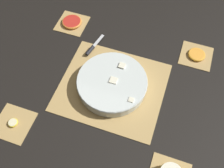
% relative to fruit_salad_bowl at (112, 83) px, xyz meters
% --- Properties ---
extents(ground_plane, '(6.00, 6.00, 0.00)m').
position_rel_fruit_salad_bowl_xyz_m(ground_plane, '(-0.00, -0.00, -0.04)').
color(ground_plane, black).
extents(bamboo_mat_center, '(0.44, 0.39, 0.01)m').
position_rel_fruit_salad_bowl_xyz_m(bamboo_mat_center, '(-0.00, -0.00, -0.03)').
color(bamboo_mat_center, tan).
rests_on(bamboo_mat_center, ground_plane).
extents(coaster_mat_near_left, '(0.14, 0.14, 0.01)m').
position_rel_fruit_salad_bowl_xyz_m(coaster_mat_near_left, '(-0.31, -0.29, -0.03)').
color(coaster_mat_near_left, tan).
rests_on(coaster_mat_near_left, ground_plane).
extents(coaster_mat_far_left, '(0.14, 0.14, 0.01)m').
position_rel_fruit_salad_bowl_xyz_m(coaster_mat_far_left, '(-0.31, 0.28, -0.03)').
color(coaster_mat_far_left, tan).
rests_on(coaster_mat_far_left, ground_plane).
extents(coaster_mat_far_right, '(0.14, 0.14, 0.01)m').
position_rel_fruit_salad_bowl_xyz_m(coaster_mat_far_right, '(0.31, 0.28, -0.03)').
color(coaster_mat_far_right, tan).
rests_on(coaster_mat_far_right, ground_plane).
extents(fruit_salad_bowl, '(0.30, 0.30, 0.06)m').
position_rel_fruit_salad_bowl_xyz_m(fruit_salad_bowl, '(0.00, 0.00, 0.00)').
color(fruit_salad_bowl, silver).
rests_on(fruit_salad_bowl, bamboo_mat_center).
extents(paring_knife, '(0.05, 0.14, 0.02)m').
position_rel_fruit_salad_bowl_xyz_m(paring_knife, '(-0.16, 0.15, -0.02)').
color(paring_knife, silver).
rests_on(paring_knife, bamboo_mat_center).
extents(orange_slice_whole, '(0.08, 0.08, 0.01)m').
position_rel_fruit_salad_bowl_xyz_m(orange_slice_whole, '(0.31, 0.28, -0.02)').
color(orange_slice_whole, '#F9A338').
rests_on(orange_slice_whole, coaster_mat_far_right).
extents(banana_coin_single, '(0.04, 0.04, 0.01)m').
position_rel_fruit_salad_bowl_xyz_m(banana_coin_single, '(-0.31, -0.29, -0.02)').
color(banana_coin_single, beige).
rests_on(banana_coin_single, coaster_mat_near_left).
extents(grapefruit_slice, '(0.10, 0.10, 0.01)m').
position_rel_fruit_salad_bowl_xyz_m(grapefruit_slice, '(-0.31, 0.28, -0.02)').
color(grapefruit_slice, red).
rests_on(grapefruit_slice, coaster_mat_far_left).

